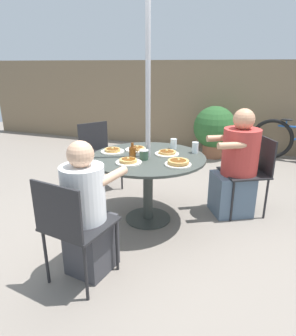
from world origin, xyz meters
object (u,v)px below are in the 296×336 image
(patio_chair_north, at_px, (251,169))
(potted_shrub, at_px, (215,129))
(patio_chair_south, at_px, (72,223))
(drinking_glass_a, at_px, (195,148))
(pancake_plate_e, at_px, (178,163))
(diner_north, at_px, (236,168))
(pancake_plate_d, at_px, (113,151))
(pancake_plate_a, at_px, (167,153))
(syrup_bottle, at_px, (133,152))
(coffee_cup, at_px, (144,155))
(patio_table, at_px, (148,168))
(pancake_plate_b, at_px, (128,161))
(drinking_glass_b, at_px, (174,144))
(patio_chair_east, at_px, (98,150))
(diner_south, at_px, (88,215))
(bicycle, at_px, (296,141))
(pancake_plate_c, at_px, (137,149))

(patio_chair_north, relative_size, potted_shrub, 0.95)
(patio_chair_south, bearing_deg, drinking_glass_a, 75.86)
(drinking_glass_a, distance_m, potted_shrub, 2.33)
(pancake_plate_e, xyz_separation_m, potted_shrub, (-0.02, 2.78, -0.23))
(diner_north, distance_m, pancake_plate_d, 1.36)
(pancake_plate_a, height_order, syrup_bottle, syrup_bottle)
(syrup_bottle, bearing_deg, coffee_cup, -10.91)
(patio_table, distance_m, pancake_plate_b, 0.33)
(pancake_plate_d, distance_m, drinking_glass_b, 0.68)
(patio_chair_north, bearing_deg, pancake_plate_b, 98.06)
(patio_chair_east, bearing_deg, drinking_glass_b, 110.29)
(diner_south, bearing_deg, potted_shrub, 91.19)
(syrup_bottle, relative_size, drinking_glass_b, 1.36)
(drinking_glass_a, relative_size, potted_shrub, 0.13)
(diner_south, relative_size, pancake_plate_a, 4.40)
(diner_north, relative_size, patio_chair_south, 1.36)
(patio_table, xyz_separation_m, diner_north, (0.86, 0.47, -0.06))
(patio_chair_north, relative_size, coffee_cup, 8.82)
(patio_chair_east, distance_m, pancake_plate_b, 1.28)
(syrup_bottle, relative_size, bicycle, 0.10)
(patio_chair_south, bearing_deg, pancake_plate_c, 99.32)
(patio_chair_north, relative_size, patio_chair_east, 1.00)
(pancake_plate_d, relative_size, bicycle, 0.17)
(diner_north, xyz_separation_m, pancake_plate_c, (-1.05, -0.30, 0.20))
(drinking_glass_b, bearing_deg, pancake_plate_e, -70.90)
(patio_table, relative_size, coffee_cup, 11.99)
(pancake_plate_e, height_order, coffee_cup, coffee_cup)
(patio_chair_east, xyz_separation_m, drinking_glass_b, (1.11, -0.29, 0.26))
(diner_south, relative_size, syrup_bottle, 7.22)
(pancake_plate_a, relative_size, pancake_plate_e, 1.00)
(drinking_glass_a, xyz_separation_m, potted_shrub, (-0.09, 2.32, -0.26))
(patio_chair_south, distance_m, syrup_bottle, 1.08)
(diner_south, height_order, syrup_bottle, diner_south)
(diner_north, bearing_deg, diner_south, 116.10)
(pancake_plate_b, relative_size, pancake_plate_e, 1.00)
(pancake_plate_c, relative_size, coffee_cup, 2.54)
(pancake_plate_c, xyz_separation_m, syrup_bottle, (0.06, -0.26, 0.04))
(patio_chair_north, distance_m, patio_chair_south, 2.07)
(coffee_cup, bearing_deg, drinking_glass_b, 70.99)
(diner_north, relative_size, drinking_glass_a, 10.20)
(pancake_plate_a, distance_m, pancake_plate_c, 0.36)
(patio_chair_south, bearing_deg, patio_table, 90.00)
(pancake_plate_d, bearing_deg, pancake_plate_c, 35.78)
(patio_table, height_order, patio_chair_east, patio_chair_east)
(pancake_plate_c, relative_size, potted_shrub, 0.27)
(pancake_plate_d, height_order, coffee_cup, coffee_cup)
(drinking_glass_a, distance_m, drinking_glass_b, 0.27)
(pancake_plate_b, bearing_deg, bicycle, 59.65)
(patio_chair_east, relative_size, coffee_cup, 8.82)
(diner_north, height_order, potted_shrub, diner_north)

